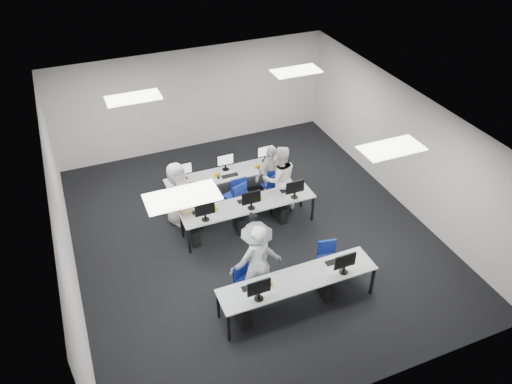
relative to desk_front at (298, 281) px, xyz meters
name	(u,v)px	position (x,y,z in m)	size (l,w,h in m)	color
room	(252,181)	(0.00, 2.40, 0.82)	(9.00, 9.02, 3.00)	black
ceiling_panels	(251,121)	(0.00, 2.40, 2.30)	(5.20, 4.60, 0.02)	white
desk_front	(298,281)	(0.00, 0.00, 0.00)	(3.20, 0.70, 0.73)	#B7B9BC
desk_mid	(248,205)	(0.00, 2.60, 0.00)	(3.20, 0.70, 0.73)	#B7B9BC
desk_back	(228,175)	(0.00, 4.00, 0.00)	(3.20, 0.70, 0.73)	#B7B9BC
equipment_front	(289,295)	(-0.19, -0.02, -0.32)	(2.51, 0.41, 1.19)	#0E61B9
equipment_mid	(241,219)	(-0.19, 2.58, -0.32)	(2.91, 0.41, 1.19)	white
equipment_back	(235,183)	(0.19, 4.02, -0.32)	(2.91, 0.41, 1.19)	white
chair_0	(247,288)	(-0.85, 0.56, -0.42)	(0.53, 0.55, 0.81)	navy
chair_1	(328,266)	(0.98, 0.49, -0.42)	(0.48, 0.51, 0.83)	navy
chair_2	(191,217)	(-1.24, 3.21, -0.42)	(0.42, 0.45, 0.84)	navy
chair_3	(242,203)	(0.09, 3.25, -0.40)	(0.45, 0.49, 0.89)	navy
chair_4	(278,197)	(0.98, 3.09, -0.37)	(0.58, 0.61, 0.98)	navy
chair_5	(194,210)	(-1.10, 3.44, -0.41)	(0.48, 0.51, 0.87)	navy
chair_6	(235,202)	(-0.06, 3.34, -0.40)	(0.58, 0.60, 0.90)	navy
chair_7	(273,191)	(0.99, 3.42, -0.39)	(0.57, 0.59, 0.91)	navy
handbag	(185,208)	(-1.45, 2.79, 0.21)	(0.38, 0.24, 0.31)	#9E8C51
student_0	(257,262)	(-0.62, 0.57, 0.22)	(0.65, 0.43, 1.79)	white
student_1	(280,179)	(1.02, 3.09, 0.19)	(0.84, 0.66, 1.74)	white
student_2	(178,194)	(-1.44, 3.50, 0.13)	(0.79, 0.52, 1.63)	white
student_3	(270,174)	(0.92, 3.44, 0.12)	(0.94, 0.39, 1.60)	white
photographer	(257,259)	(-0.58, 0.70, 0.18)	(1.11, 0.64, 1.72)	slate
dslr_camera	(253,217)	(-0.58, 0.88, 1.10)	(0.14, 0.18, 0.10)	black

